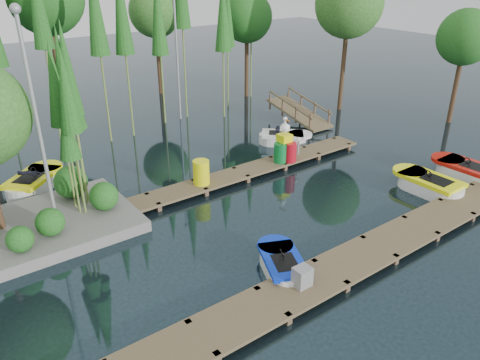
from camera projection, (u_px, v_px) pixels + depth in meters
ground_plane at (237, 216)px, 16.66m from camera, size 90.00×90.00×0.00m
near_dock at (330, 273)px, 13.29m from camera, size 18.00×1.50×0.50m
far_dock at (221, 179)px, 18.92m from camera, size 15.00×1.20×0.50m
island at (8, 144)px, 14.31m from camera, size 6.20×4.20×6.75m
tree_screen at (59, 13)px, 20.65m from camera, size 34.42×18.53×10.31m
lamp_island at (35, 111)px, 13.70m from camera, size 0.30×0.30×7.25m
lamp_rear at (176, 42)px, 24.98m from camera, size 0.30×0.30×7.25m
ramp at (299, 112)px, 25.96m from camera, size 1.50×3.94×1.49m
boat_blue at (282, 265)px, 13.61m from camera, size 1.96×2.63×0.81m
boat_red at (467, 172)px, 19.42m from camera, size 1.45×3.05×1.01m
boat_yellow_near at (429, 185)px, 18.29m from camera, size 1.38×2.97×0.99m
boat_yellow_far at (34, 182)px, 18.47m from camera, size 3.05×2.97×1.47m
boat_white_far at (283, 138)px, 23.12m from camera, size 2.75×2.59×1.23m
utility_cabinet at (302, 277)px, 12.54m from camera, size 0.47×0.39×0.57m
yellow_barrel at (201, 172)px, 18.19m from camera, size 0.64×0.64×0.97m
drum_cluster at (285, 148)px, 20.30m from camera, size 1.14×1.04×1.96m
seagull_post at (298, 143)px, 20.92m from camera, size 0.50×0.27×0.80m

